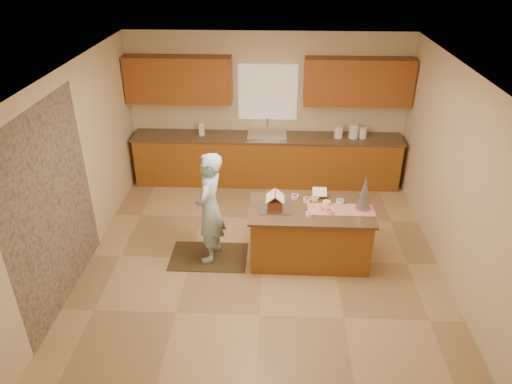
% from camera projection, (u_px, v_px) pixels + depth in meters
% --- Properties ---
extents(floor, '(5.50, 5.50, 0.00)m').
position_uv_depth(floor, '(262.00, 260.00, 6.84)').
color(floor, tan).
rests_on(floor, ground).
extents(ceiling, '(5.50, 5.50, 0.00)m').
position_uv_depth(ceiling, '(264.00, 73.00, 5.55)').
color(ceiling, silver).
rests_on(ceiling, floor).
extents(wall_back, '(5.50, 5.50, 0.00)m').
position_uv_depth(wall_back, '(268.00, 108.00, 8.61)').
color(wall_back, beige).
rests_on(wall_back, floor).
extents(wall_front, '(5.50, 5.50, 0.00)m').
position_uv_depth(wall_front, '(252.00, 331.00, 3.78)').
color(wall_front, beige).
rests_on(wall_front, floor).
extents(wall_left, '(5.50, 5.50, 0.00)m').
position_uv_depth(wall_left, '(75.00, 172.00, 6.29)').
color(wall_left, beige).
rests_on(wall_left, floor).
extents(wall_right, '(5.50, 5.50, 0.00)m').
position_uv_depth(wall_right, '(457.00, 180.00, 6.10)').
color(wall_right, beige).
rests_on(wall_right, floor).
extents(stone_accent, '(0.00, 2.50, 2.50)m').
position_uv_depth(stone_accent, '(52.00, 210.00, 5.64)').
color(stone_accent, gray).
rests_on(stone_accent, wall_left).
extents(window_curtain, '(1.05, 0.03, 1.00)m').
position_uv_depth(window_curtain, '(268.00, 92.00, 8.44)').
color(window_curtain, white).
rests_on(window_curtain, wall_back).
extents(back_counter_base, '(4.80, 0.60, 0.88)m').
position_uv_depth(back_counter_base, '(267.00, 161.00, 8.78)').
color(back_counter_base, brown).
rests_on(back_counter_base, floor).
extents(back_counter_top, '(4.85, 0.63, 0.04)m').
position_uv_depth(back_counter_top, '(267.00, 137.00, 8.56)').
color(back_counter_top, brown).
rests_on(back_counter_top, back_counter_base).
extents(upper_cabinet_left, '(1.85, 0.35, 0.80)m').
position_uv_depth(upper_cabinet_left, '(179.00, 80.00, 8.25)').
color(upper_cabinet_left, brown).
rests_on(upper_cabinet_left, wall_back).
extents(upper_cabinet_right, '(1.85, 0.35, 0.80)m').
position_uv_depth(upper_cabinet_right, '(358.00, 82.00, 8.13)').
color(upper_cabinet_right, brown).
rests_on(upper_cabinet_right, wall_back).
extents(sink, '(0.70, 0.45, 0.12)m').
position_uv_depth(sink, '(267.00, 138.00, 8.56)').
color(sink, silver).
rests_on(sink, back_counter_top).
extents(faucet, '(0.03, 0.03, 0.28)m').
position_uv_depth(faucet, '(267.00, 125.00, 8.64)').
color(faucet, silver).
rests_on(faucet, back_counter_top).
extents(island_base, '(1.62, 0.82, 0.79)m').
position_uv_depth(island_base, '(309.00, 235.00, 6.68)').
color(island_base, brown).
rests_on(island_base, floor).
extents(island_top, '(1.69, 0.89, 0.04)m').
position_uv_depth(island_top, '(311.00, 210.00, 6.49)').
color(island_top, brown).
rests_on(island_top, island_base).
extents(table_runner, '(0.90, 0.33, 0.01)m').
position_uv_depth(table_runner, '(341.00, 210.00, 6.46)').
color(table_runner, '#9E0B12').
rests_on(table_runner, island_top).
extents(baking_tray, '(0.42, 0.31, 0.02)m').
position_uv_depth(baking_tray, '(275.00, 209.00, 6.45)').
color(baking_tray, silver).
rests_on(baking_tray, island_top).
extents(cookbook, '(0.20, 0.16, 0.08)m').
position_uv_depth(cookbook, '(320.00, 192.00, 6.73)').
color(cookbook, white).
rests_on(cookbook, island_top).
extents(tinsel_tree, '(0.20, 0.20, 0.49)m').
position_uv_depth(tinsel_tree, '(364.00, 193.00, 6.37)').
color(tinsel_tree, '#A5A4B0').
rests_on(tinsel_tree, island_top).
extents(rug, '(1.10, 0.72, 0.01)m').
position_uv_depth(rug, '(209.00, 257.00, 6.90)').
color(rug, black).
rests_on(rug, floor).
extents(boy, '(0.49, 0.66, 1.62)m').
position_uv_depth(boy, '(210.00, 208.00, 6.50)').
color(boy, '#9BC8DC').
rests_on(boy, rug).
extents(canister_a, '(0.15, 0.15, 0.21)m').
position_uv_depth(canister_a, '(339.00, 132.00, 8.45)').
color(canister_a, white).
rests_on(canister_a, back_counter_top).
extents(canister_b, '(0.17, 0.17, 0.25)m').
position_uv_depth(canister_b, '(354.00, 131.00, 8.43)').
color(canister_b, white).
rests_on(canister_b, back_counter_top).
extents(canister_c, '(0.13, 0.13, 0.19)m').
position_uv_depth(canister_c, '(363.00, 133.00, 8.44)').
color(canister_c, white).
rests_on(canister_c, back_counter_top).
extents(paper_towel, '(0.11, 0.11, 0.23)m').
position_uv_depth(paper_towel, '(201.00, 129.00, 8.54)').
color(paper_towel, white).
rests_on(paper_towel, back_counter_top).
extents(gingerbread_house, '(0.25, 0.25, 0.25)m').
position_uv_depth(gingerbread_house, '(275.00, 202.00, 6.40)').
color(gingerbread_house, '#632D1A').
rests_on(gingerbread_house, baking_tray).
extents(candy_bowls, '(0.74, 0.58, 0.05)m').
position_uv_depth(candy_bowls, '(318.00, 204.00, 6.55)').
color(candy_bowls, orange).
rests_on(candy_bowls, island_top).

